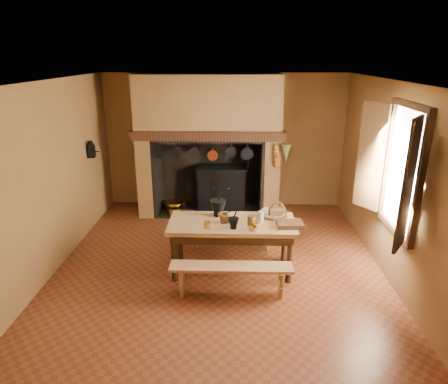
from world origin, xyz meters
The scene contains 28 objects.
floor centered at (0.00, 0.00, 0.00)m, with size 5.50×5.50×0.00m, color brown.
ceiling centered at (0.00, 0.00, 2.80)m, with size 5.50×5.50×0.00m, color silver.
back_wall centered at (0.00, 2.75, 1.40)m, with size 5.00×0.02×2.80m, color olive.
wall_left centered at (-2.50, 0.00, 1.40)m, with size 0.02×5.50×2.80m, color olive.
wall_right centered at (2.50, 0.00, 1.40)m, with size 0.02×5.50×2.80m, color olive.
wall_front centered at (0.00, -2.75, 1.40)m, with size 5.00×0.02×2.80m, color olive.
chimney_breast centered at (-0.30, 2.31, 1.81)m, with size 2.95×0.96×2.80m.
iron_range centered at (-0.04, 2.45, 0.48)m, with size 1.12×0.55×1.60m.
hearth_pans centered at (-1.05, 2.22, 0.09)m, with size 0.51×0.62×0.20m.
hanging_pans centered at (-0.34, 1.81, 1.36)m, with size 1.92×0.29×0.27m.
onion_string centered at (1.00, 1.79, 1.33)m, with size 0.12×0.10×0.46m, color #A55F1E, non-canonical shape.
herb_bunch centered at (1.18, 1.79, 1.38)m, with size 0.20×0.20×0.35m, color #515A2B.
window centered at (2.35, -0.40, 1.70)m, with size 0.39×1.75×1.76m.
wall_coffee_mill centered at (-2.42, 1.55, 1.52)m, with size 0.23×0.16×0.31m.
work_table centered at (0.20, -0.14, 0.68)m, with size 1.86×0.83×0.81m.
bench_front centered at (0.20, -0.82, 0.35)m, with size 1.65×0.29×0.46m.
bench_back centered at (0.20, 0.54, 0.31)m, with size 1.49×0.26×0.42m.
mortar_large centered at (-0.02, 0.09, 0.95)m, with size 0.25×0.25×0.42m.
mortar_small centered at (0.22, -0.37, 0.90)m, with size 0.16×0.16×0.27m.
coffee_grinder centered at (0.09, -0.17, 0.87)m, with size 0.16×0.14×0.17m.
brass_mug_a centered at (-0.15, -0.37, 0.86)m, with size 0.09×0.09×0.10m, color gold.
brass_mug_b centered at (0.00, 0.06, 0.86)m, with size 0.09×0.09×0.10m, color gold.
mixing_bowl centered at (0.81, 0.07, 0.85)m, with size 0.36×0.36×0.09m, color beige.
stoneware_crock centered at (0.47, -0.25, 0.88)m, with size 0.11×0.11×0.14m, color #55361F.
glass_jar centered at (0.62, -0.12, 0.89)m, with size 0.09×0.09×0.16m, color beige.
wicker_basket centered at (0.88, 0.07, 0.89)m, with size 0.26×0.19×0.24m.
wooden_tray centered at (1.03, -0.28, 0.84)m, with size 0.37×0.26×0.06m, color #332210.
brass_cup centered at (0.51, -0.43, 0.86)m, with size 0.13×0.13×0.10m, color gold.
Camera 1 is at (0.25, -5.55, 3.15)m, focal length 32.00 mm.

